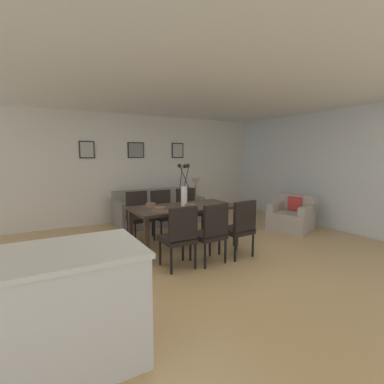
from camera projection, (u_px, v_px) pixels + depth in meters
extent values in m
plane|color=tan|center=(196.00, 261.00, 4.37)|extent=(9.00, 9.00, 0.00)
cube|color=silver|center=(129.00, 168.00, 7.01)|extent=(9.00, 0.10, 2.60)
cube|color=white|center=(327.00, 170.00, 6.34)|extent=(0.10, 6.30, 2.60)
cube|color=white|center=(183.00, 89.00, 4.38)|extent=(9.00, 7.20, 0.08)
cube|color=#33261E|center=(184.00, 208.00, 4.94)|extent=(1.80, 0.89, 0.05)
cube|color=#33261E|center=(212.00, 219.00, 5.73)|extent=(0.07, 0.07, 0.69)
cube|color=#33261E|center=(131.00, 229.00, 4.91)|extent=(0.07, 0.07, 0.69)
cube|color=#33261E|center=(236.00, 227.00, 5.07)|extent=(0.07, 0.07, 0.69)
cube|color=#33261E|center=(147.00, 241.00, 4.25)|extent=(0.07, 0.07, 0.69)
cube|color=black|center=(177.00, 239.00, 4.09)|extent=(0.44, 0.44, 0.08)
cube|color=black|center=(183.00, 224.00, 3.89)|extent=(0.42, 0.06, 0.48)
cylinder|color=black|center=(183.00, 249.00, 4.38)|extent=(0.04, 0.04, 0.38)
cylinder|color=black|center=(160.00, 253.00, 4.19)|extent=(0.04, 0.04, 0.38)
cylinder|color=black|center=(195.00, 256.00, 4.05)|extent=(0.04, 0.04, 0.38)
cylinder|color=black|center=(171.00, 261.00, 3.86)|extent=(0.04, 0.04, 0.38)
cube|color=black|center=(141.00, 218.00, 5.42)|extent=(0.46, 0.46, 0.08)
cube|color=black|center=(137.00, 204.00, 5.55)|extent=(0.42, 0.08, 0.48)
cylinder|color=black|center=(135.00, 234.00, 5.19)|extent=(0.04, 0.04, 0.38)
cylinder|color=black|center=(154.00, 231.00, 5.40)|extent=(0.04, 0.04, 0.38)
cylinder|color=black|center=(128.00, 229.00, 5.51)|extent=(0.04, 0.04, 0.38)
cylinder|color=black|center=(146.00, 227.00, 5.71)|extent=(0.04, 0.04, 0.38)
cube|color=black|center=(208.00, 235.00, 4.29)|extent=(0.47, 0.47, 0.08)
cube|color=black|center=(216.00, 221.00, 4.10)|extent=(0.42, 0.09, 0.48)
cylinder|color=black|center=(210.00, 244.00, 4.58)|extent=(0.04, 0.04, 0.38)
cylinder|color=black|center=(190.00, 249.00, 4.37)|extent=(0.04, 0.04, 0.38)
cylinder|color=black|center=(225.00, 251.00, 4.27)|extent=(0.04, 0.04, 0.38)
cylinder|color=black|center=(205.00, 256.00, 4.06)|extent=(0.04, 0.04, 0.38)
cube|color=black|center=(165.00, 216.00, 5.62)|extent=(0.47, 0.47, 0.08)
cube|color=black|center=(161.00, 202.00, 5.74)|extent=(0.42, 0.09, 0.48)
cylinder|color=black|center=(161.00, 231.00, 5.39)|extent=(0.04, 0.04, 0.38)
cylinder|color=black|center=(179.00, 228.00, 5.60)|extent=(0.04, 0.04, 0.38)
cylinder|color=black|center=(153.00, 227.00, 5.70)|extent=(0.04, 0.04, 0.38)
cylinder|color=black|center=(169.00, 224.00, 5.91)|extent=(0.04, 0.04, 0.38)
cube|color=black|center=(236.00, 230.00, 4.57)|extent=(0.47, 0.47, 0.08)
cube|color=black|center=(245.00, 217.00, 4.37)|extent=(0.42, 0.09, 0.48)
cylinder|color=black|center=(237.00, 239.00, 4.86)|extent=(0.04, 0.04, 0.38)
cylinder|color=black|center=(219.00, 243.00, 4.65)|extent=(0.04, 0.04, 0.38)
cylinder|color=black|center=(253.00, 245.00, 4.54)|extent=(0.04, 0.04, 0.38)
cylinder|color=black|center=(235.00, 250.00, 4.33)|extent=(0.04, 0.04, 0.38)
cube|color=black|center=(190.00, 213.00, 5.93)|extent=(0.45, 0.45, 0.08)
cube|color=black|center=(186.00, 199.00, 6.07)|extent=(0.42, 0.07, 0.48)
cylinder|color=black|center=(186.00, 227.00, 5.71)|extent=(0.04, 0.04, 0.38)
cylinder|color=black|center=(202.00, 225.00, 5.89)|extent=(0.04, 0.04, 0.38)
cylinder|color=black|center=(178.00, 223.00, 6.04)|extent=(0.04, 0.04, 0.38)
cylinder|color=black|center=(193.00, 221.00, 6.22)|extent=(0.04, 0.04, 0.38)
cylinder|color=white|center=(184.00, 196.00, 4.92)|extent=(0.11, 0.11, 0.34)
cylinder|color=black|center=(186.00, 177.00, 4.92)|extent=(0.05, 0.12, 0.37)
sphere|color=black|center=(188.00, 166.00, 4.92)|extent=(0.07, 0.07, 0.07)
cylinder|color=black|center=(181.00, 177.00, 4.91)|extent=(0.08, 0.05, 0.38)
sphere|color=black|center=(180.00, 166.00, 4.89)|extent=(0.07, 0.07, 0.07)
cylinder|color=black|center=(185.00, 178.00, 4.82)|extent=(0.15, 0.06, 0.36)
sphere|color=black|center=(185.00, 166.00, 4.76)|extent=(0.07, 0.07, 0.07)
cylinder|color=#4C4742|center=(160.00, 211.00, 4.50)|extent=(0.32, 0.32, 0.01)
cylinder|color=brown|center=(160.00, 209.00, 4.50)|extent=(0.17, 0.17, 0.06)
cylinder|color=brown|center=(160.00, 208.00, 4.50)|extent=(0.13, 0.13, 0.04)
cylinder|color=#4C4742|center=(151.00, 207.00, 4.85)|extent=(0.32, 0.32, 0.01)
cylinder|color=brown|center=(151.00, 205.00, 4.84)|extent=(0.17, 0.17, 0.06)
cylinder|color=brown|center=(151.00, 204.00, 4.84)|extent=(0.13, 0.13, 0.04)
cylinder|color=#4C4742|center=(190.00, 208.00, 4.77)|extent=(0.32, 0.32, 0.01)
cylinder|color=brown|center=(190.00, 206.00, 4.76)|extent=(0.17, 0.17, 0.06)
cylinder|color=brown|center=(190.00, 205.00, 4.76)|extent=(0.13, 0.13, 0.04)
cube|color=gray|center=(159.00, 215.00, 6.73)|extent=(2.01, 0.84, 0.42)
cube|color=gray|center=(153.00, 197.00, 6.97)|extent=(2.01, 0.16, 0.38)
cube|color=gray|center=(194.00, 199.00, 7.16)|extent=(0.10, 0.84, 0.20)
cube|color=gray|center=(119.00, 206.00, 6.22)|extent=(0.10, 0.84, 0.20)
cube|color=#33261E|center=(195.00, 208.00, 7.33)|extent=(0.36, 0.36, 0.52)
cylinder|color=#4C4C51|center=(195.00, 197.00, 7.29)|extent=(0.12, 0.12, 0.08)
cylinder|color=#4C4C51|center=(196.00, 190.00, 7.26)|extent=(0.02, 0.02, 0.30)
cone|color=beige|center=(196.00, 182.00, 7.24)|extent=(0.22, 0.22, 0.18)
cube|color=#ADA399|center=(290.00, 221.00, 6.16)|extent=(1.03, 1.03, 0.40)
cube|color=#ADA399|center=(297.00, 202.00, 6.35)|extent=(0.43, 0.80, 0.35)
cube|color=#ADA399|center=(306.00, 210.00, 5.89)|extent=(0.69, 0.37, 0.18)
cube|color=#ADA399|center=(276.00, 206.00, 6.31)|extent=(0.69, 0.37, 0.18)
cube|color=#C63833|center=(295.00, 203.00, 6.28)|extent=(0.18, 0.31, 0.30)
cube|color=silver|center=(56.00, 314.00, 2.13)|extent=(1.24, 0.76, 0.88)
cube|color=silver|center=(52.00, 255.00, 2.07)|extent=(1.28, 0.80, 0.04)
cube|color=black|center=(87.00, 150.00, 6.41)|extent=(0.33, 0.02, 0.39)
cube|color=#B2B2AD|center=(87.00, 150.00, 6.39)|extent=(0.28, 0.01, 0.34)
cube|color=black|center=(136.00, 150.00, 6.97)|extent=(0.41, 0.02, 0.38)
cube|color=gray|center=(136.00, 150.00, 6.96)|extent=(0.36, 0.01, 0.33)
cube|color=black|center=(178.00, 150.00, 7.53)|extent=(0.34, 0.02, 0.39)
cube|color=#B2B2AD|center=(178.00, 150.00, 7.52)|extent=(0.29, 0.01, 0.34)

